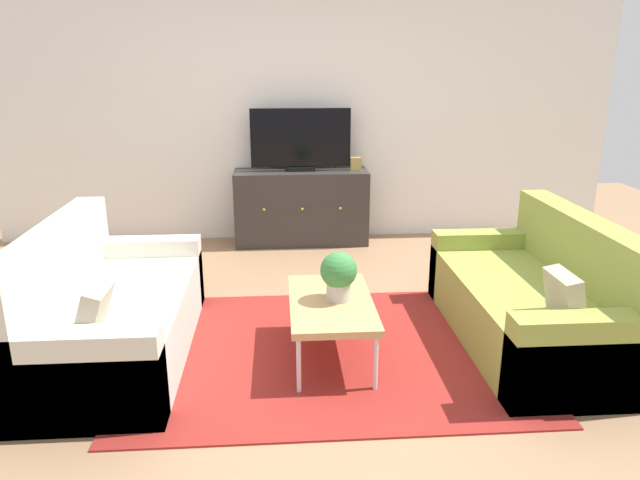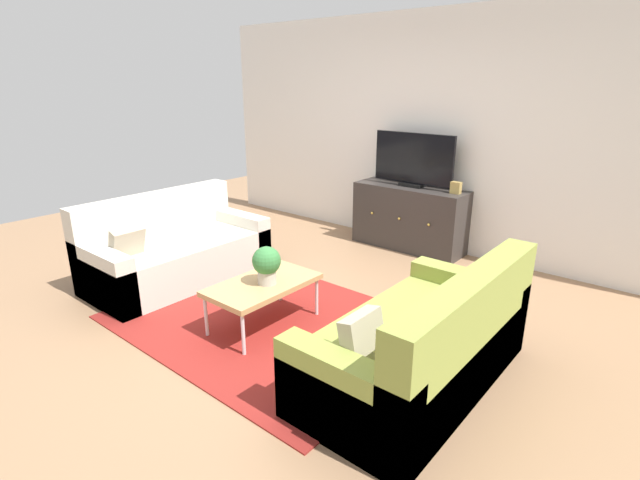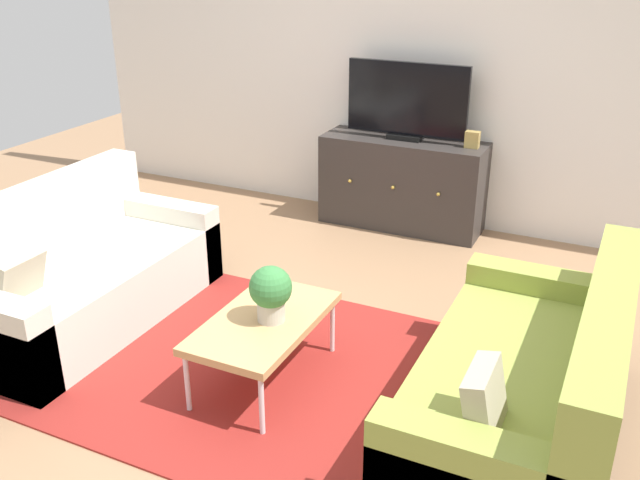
{
  "view_description": "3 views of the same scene",
  "coord_description": "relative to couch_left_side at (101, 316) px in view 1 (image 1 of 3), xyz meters",
  "views": [
    {
      "loc": [
        -0.3,
        -3.59,
        1.84
      ],
      "look_at": [
        0.0,
        0.52,
        0.56
      ],
      "focal_mm": 32.87,
      "sensor_mm": 36.0,
      "label": 1
    },
    {
      "loc": [
        2.67,
        -2.66,
        1.96
      ],
      "look_at": [
        0.0,
        0.52,
        0.56
      ],
      "focal_mm": 26.89,
      "sensor_mm": 36.0,
      "label": 2
    },
    {
      "loc": [
        1.7,
        -3.06,
        2.29
      ],
      "look_at": [
        0.0,
        0.52,
        0.56
      ],
      "focal_mm": 39.32,
      "sensor_mm": 36.0,
      "label": 3
    }
  ],
  "objects": [
    {
      "name": "coffee_table",
      "position": [
        1.46,
        -0.12,
        0.08
      ],
      "size": [
        0.52,
        0.91,
        0.39
      ],
      "color": "tan",
      "rests_on": "ground_plane"
    },
    {
      "name": "ground_plane",
      "position": [
        1.44,
        0.1,
        -0.28
      ],
      "size": [
        10.0,
        10.0,
        0.0
      ],
      "primitive_type": "plane",
      "color": "#997251"
    },
    {
      "name": "area_rug",
      "position": [
        1.44,
        -0.05,
        -0.28
      ],
      "size": [
        2.5,
        1.9,
        0.01
      ],
      "primitive_type": "cube",
      "color": "maroon",
      "rests_on": "ground_plane"
    },
    {
      "name": "couch_right_side",
      "position": [
        2.88,
        0.0,
        0.0
      ],
      "size": [
        0.89,
        1.75,
        0.86
      ],
      "color": "olive",
      "rests_on": "ground_plane"
    },
    {
      "name": "mantel_clock",
      "position": [
        1.93,
        2.37,
        0.54
      ],
      "size": [
        0.11,
        0.07,
        0.13
      ],
      "primitive_type": "cube",
      "color": "tan",
      "rests_on": "tv_console"
    },
    {
      "name": "wall_back",
      "position": [
        1.44,
        2.65,
        1.07
      ],
      "size": [
        6.4,
        0.12,
        2.7
      ],
      "primitive_type": "cube",
      "color": "white",
      "rests_on": "ground_plane"
    },
    {
      "name": "couch_left_side",
      "position": [
        0.0,
        0.0,
        0.0
      ],
      "size": [
        0.89,
        1.75,
        0.86
      ],
      "color": "beige",
      "rests_on": "ground_plane"
    },
    {
      "name": "tv_console",
      "position": [
        1.37,
        2.37,
        0.1
      ],
      "size": [
        1.35,
        0.47,
        0.76
      ],
      "color": "#332D2B",
      "rests_on": "ground_plane"
    },
    {
      "name": "flat_screen_tv",
      "position": [
        1.37,
        2.39,
        0.79
      ],
      "size": [
        1.0,
        0.16,
        0.62
      ],
      "color": "black",
      "rests_on": "tv_console"
    },
    {
      "name": "potted_plant",
      "position": [
        1.5,
        -0.11,
        0.29
      ],
      "size": [
        0.23,
        0.23,
        0.31
      ],
      "color": "#B7B2A8",
      "rests_on": "coffee_table"
    }
  ]
}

